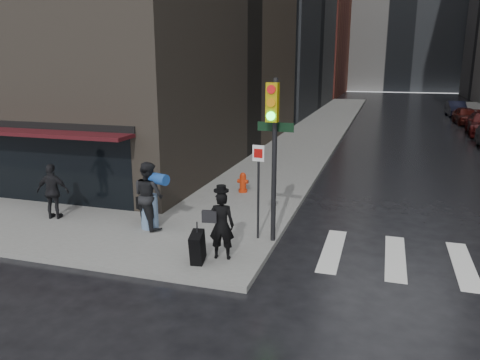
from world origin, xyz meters
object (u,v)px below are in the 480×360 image
object	(u,v)px
man_jeans	(149,195)
traffic_light	(272,139)
fire_hydrant	(243,183)
man_overcoat	(217,229)
man_greycoat	(53,191)
parked_car_5	(456,109)
parked_car_4	(466,116)

from	to	relation	value
man_jeans	traffic_light	xyz separation A→B (m)	(3.61, 0.01, 1.81)
man_jeans	fire_hydrant	distance (m)	4.79
man_overcoat	man_jeans	xyz separation A→B (m)	(-2.63, 1.53, 0.20)
man_overcoat	fire_hydrant	size ratio (longest dim) A/B	2.54
man_greycoat	parked_car_5	size ratio (longest dim) A/B	0.41
parked_car_5	traffic_light	bearing A→B (deg)	-106.15
man_jeans	fire_hydrant	size ratio (longest dim) A/B	2.65
traffic_light	parked_car_4	xyz separation A→B (m)	(8.89, 29.65, -2.27)
man_jeans	man_greycoat	size ratio (longest dim) A/B	1.15
man_greycoat	parked_car_4	bearing A→B (deg)	-129.22
parked_car_4	traffic_light	bearing A→B (deg)	-110.47
fire_hydrant	parked_car_4	world-z (taller)	parked_car_4
parked_car_4	man_greycoat	bearing A→B (deg)	-121.65
man_greycoat	traffic_light	size ratio (longest dim) A/B	0.40
man_jeans	fire_hydrant	world-z (taller)	man_jeans
man_jeans	parked_car_4	size ratio (longest dim) A/B	0.50
man_greycoat	traffic_light	world-z (taller)	traffic_light
man_greycoat	traffic_light	bearing A→B (deg)	169.56
man_greycoat	man_jeans	bearing A→B (deg)	170.45
traffic_light	parked_car_4	distance (m)	31.04
man_overcoat	parked_car_5	xyz separation A→B (m)	(9.88, 37.18, -0.26)
traffic_light	fire_hydrant	distance (m)	5.57
man_jeans	man_greycoat	world-z (taller)	man_jeans
man_jeans	man_greycoat	xyz separation A→B (m)	(-3.23, -0.10, -0.13)
man_jeans	parked_car_4	bearing A→B (deg)	-85.52
man_overcoat	man_greycoat	xyz separation A→B (m)	(-5.87, 1.43, 0.07)
man_overcoat	parked_car_5	distance (m)	38.47
man_jeans	parked_car_4	xyz separation A→B (m)	(12.51, 29.66, -0.47)
man_jeans	parked_car_5	bearing A→B (deg)	-82.00
man_greycoat	parked_car_5	bearing A→B (deg)	-125.12
man_jeans	parked_car_4	distance (m)	32.19
man_overcoat	traffic_light	size ratio (longest dim) A/B	0.44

